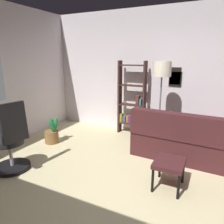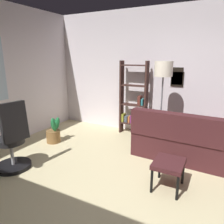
{
  "view_description": "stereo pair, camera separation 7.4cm",
  "coord_description": "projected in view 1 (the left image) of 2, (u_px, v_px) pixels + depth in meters",
  "views": [
    {
      "loc": [
        -2.23,
        -0.65,
        1.78
      ],
      "look_at": [
        0.59,
        0.73,
        0.95
      ],
      "focal_mm": 33.83,
      "sensor_mm": 36.0,
      "label": 1
    },
    {
      "loc": [
        -2.19,
        -0.72,
        1.78
      ],
      "look_at": [
        0.59,
        0.73,
        0.95
      ],
      "focal_mm": 33.83,
      "sensor_mm": 36.0,
      "label": 2
    }
  ],
  "objects": [
    {
      "name": "ground_plane",
      "position": [
        143.0,
        205.0,
        2.68
      ],
      "size": [
        4.92,
        6.23,
        0.1
      ],
      "primitive_type": "cube",
      "color": "beige"
    },
    {
      "name": "wall_right_with_frames",
      "position": [
        182.0,
        75.0,
        4.49
      ],
      "size": [
        0.12,
        6.23,
        2.81
      ],
      "color": "silver",
      "rests_on": "ground_plane"
    },
    {
      "name": "couch",
      "position": [
        200.0,
        141.0,
        3.8
      ],
      "size": [
        1.63,
        2.07,
        0.88
      ],
      "color": "#411D1F",
      "rests_on": "ground_plane"
    },
    {
      "name": "footstool",
      "position": [
        169.0,
        165.0,
        2.89
      ],
      "size": [
        0.46,
        0.4,
        0.4
      ],
      "color": "#411D1F",
      "rests_on": "ground_plane"
    },
    {
      "name": "office_chair",
      "position": [
        12.0,
        145.0,
        3.3
      ],
      "size": [
        0.56,
        0.56,
        1.13
      ],
      "color": "black",
      "rests_on": "ground_plane"
    },
    {
      "name": "bookshelf",
      "position": [
        132.0,
        103.0,
        4.86
      ],
      "size": [
        0.18,
        0.64,
        1.69
      ],
      "color": "#39221E",
      "rests_on": "ground_plane"
    },
    {
      "name": "floor_lamp",
      "position": [
        162.0,
        76.0,
        3.96
      ],
      "size": [
        0.34,
        0.34,
        1.7
      ],
      "color": "slate",
      "rests_on": "ground_plane"
    },
    {
      "name": "potted_plant",
      "position": [
        52.0,
        133.0,
        4.46
      ],
      "size": [
        0.35,
        0.29,
        0.57
      ],
      "color": "brown",
      "rests_on": "ground_plane"
    }
  ]
}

